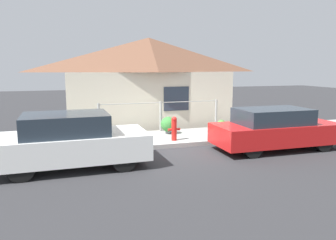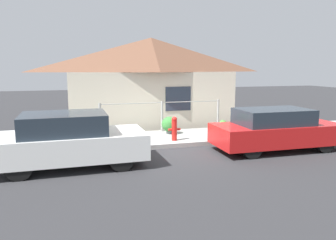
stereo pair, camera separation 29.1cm
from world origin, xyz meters
name	(u,v)px [view 1 (the left image)]	position (x,y,z in m)	size (l,w,h in m)	color
ground_plane	(180,148)	(0.00, 0.00, 0.00)	(60.00, 60.00, 0.00)	#2D2D30
sidewalk	(169,138)	(0.00, 1.19, 0.07)	(24.00, 2.39, 0.15)	#9E9E99
house	(149,59)	(0.00, 3.92, 3.01)	(7.44, 2.23, 3.90)	beige
fence	(161,115)	(0.00, 2.24, 0.80)	(4.90, 0.10, 1.18)	#999993
car_left	(71,141)	(-3.48, -1.16, 0.73)	(3.93, 1.83, 1.45)	white
car_right	(275,129)	(2.84, -1.16, 0.67)	(4.13, 1.68, 1.34)	red
fire_hydrant	(174,128)	(-0.04, 0.48, 0.58)	(0.43, 0.19, 0.83)	red
potted_plant_near_hydrant	(168,124)	(0.11, 1.63, 0.50)	(0.57, 0.57, 0.65)	slate
potted_plant_by_fence	(89,132)	(-2.84, 1.38, 0.42)	(0.38, 0.38, 0.50)	#9E5638
potted_plant_corner	(221,125)	(2.30, 1.53, 0.39)	(0.33, 0.33, 0.45)	brown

